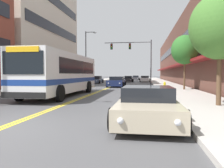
# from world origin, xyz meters

# --- Properties ---
(ground_plane) EXTENTS (240.00, 240.00, 0.00)m
(ground_plane) POSITION_xyz_m (0.00, 37.00, 0.00)
(ground_plane) COLOR #4C4C4F
(sidewalk_left) EXTENTS (3.71, 106.00, 0.15)m
(sidewalk_left) POSITION_xyz_m (-7.36, 37.00, 0.08)
(sidewalk_left) COLOR #B2ADA5
(sidewalk_left) RESTS_ON ground_plane
(sidewalk_right) EXTENTS (3.71, 106.00, 0.15)m
(sidewalk_right) POSITION_xyz_m (7.36, 37.00, 0.08)
(sidewalk_right) COLOR #B2ADA5
(sidewalk_right) RESTS_ON ground_plane
(centre_line) EXTENTS (0.34, 106.00, 0.01)m
(centre_line) POSITION_xyz_m (0.00, 37.00, 0.00)
(centre_line) COLOR yellow
(centre_line) RESTS_ON ground_plane
(office_tower_left) EXTENTS (12.08, 20.31, 25.69)m
(office_tower_left) POSITION_xyz_m (-15.45, 27.16, 12.84)
(office_tower_left) COLOR beige
(office_tower_left) RESTS_ON ground_plane
(storefront_row_right) EXTENTS (9.10, 68.00, 10.31)m
(storefront_row_right) POSITION_xyz_m (13.44, 37.00, 5.15)
(storefront_row_right) COLOR brown
(storefront_row_right) RESTS_ON ground_plane
(city_bus) EXTENTS (2.86, 10.88, 3.09)m
(city_bus) POSITION_xyz_m (-1.95, 10.10, 1.75)
(city_bus) COLOR silver
(city_bus) RESTS_ON ground_plane
(car_silver_parked_left_near) EXTENTS (2.06, 4.35, 1.20)m
(car_silver_parked_left_near) POSITION_xyz_m (-4.35, 20.75, 0.57)
(car_silver_parked_left_near) COLOR #B7B7BC
(car_silver_parked_left_near) RESTS_ON ground_plane
(car_slate_blue_parked_left_mid) EXTENTS (2.08, 4.85, 1.31)m
(car_slate_blue_parked_left_mid) POSITION_xyz_m (-4.42, 32.63, 0.60)
(car_slate_blue_parked_left_mid) COLOR #475675
(car_slate_blue_parked_left_mid) RESTS_ON ground_plane
(car_champagne_parked_right_foreground) EXTENTS (2.18, 4.54, 1.20)m
(car_champagne_parked_right_foreground) POSITION_xyz_m (4.36, 1.61, 0.57)
(car_champagne_parked_right_foreground) COLOR beige
(car_champagne_parked_right_foreground) RESTS_ON ground_plane
(car_white_parked_right_mid) EXTENTS (2.11, 4.92, 1.28)m
(car_white_parked_right_mid) POSITION_xyz_m (4.27, 40.63, 0.61)
(car_white_parked_right_mid) COLOR white
(car_white_parked_right_mid) RESTS_ON ground_plane
(car_charcoal_moving_lead) EXTENTS (1.99, 4.51, 1.26)m
(car_charcoal_moving_lead) POSITION_xyz_m (0.89, 39.37, 0.59)
(car_charcoal_moving_lead) COLOR #232328
(car_charcoal_moving_lead) RESTS_ON ground_plane
(car_dark_grey_moving_second) EXTENTS (2.04, 4.81, 1.24)m
(car_dark_grey_moving_second) POSITION_xyz_m (1.78, 54.81, 0.59)
(car_dark_grey_moving_second) COLOR #38383D
(car_dark_grey_moving_second) RESTS_ON ground_plane
(car_navy_moving_third) EXTENTS (2.18, 4.74, 1.32)m
(car_navy_moving_third) POSITION_xyz_m (0.70, 21.84, 0.62)
(car_navy_moving_third) COLOR #19234C
(car_navy_moving_third) RESTS_ON ground_plane
(traffic_signal_mast) EXTENTS (7.43, 0.38, 6.98)m
(traffic_signal_mast) POSITION_xyz_m (2.72, 28.85, 5.01)
(traffic_signal_mast) COLOR #47474C
(traffic_signal_mast) RESTS_ON ground_plane
(street_lamp_left_far) EXTENTS (1.87, 0.28, 8.59)m
(street_lamp_left_far) POSITION_xyz_m (-5.08, 28.96, 5.00)
(street_lamp_left_far) COLOR #47474C
(street_lamp_left_far) RESTS_ON ground_plane
(street_tree_right_near) EXTENTS (2.81, 2.81, 5.24)m
(street_tree_right_near) POSITION_xyz_m (7.72, 5.08, 3.84)
(street_tree_right_near) COLOR brown
(street_tree_right_near) RESTS_ON sidewalk_right
(street_tree_right_mid) EXTENTS (2.55, 2.55, 5.21)m
(street_tree_right_mid) POSITION_xyz_m (8.03, 15.97, 3.95)
(street_tree_right_mid) COLOR brown
(street_tree_right_mid) RESTS_ON sidewalk_right
(fire_hydrant) EXTENTS (0.28, 0.20, 0.83)m
(fire_hydrant) POSITION_xyz_m (5.95, 13.33, 0.56)
(fire_hydrant) COLOR yellow
(fire_hydrant) RESTS_ON sidewalk_right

